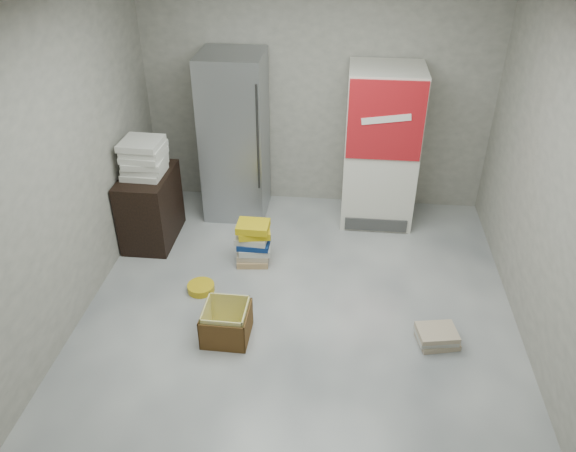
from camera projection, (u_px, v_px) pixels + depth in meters
The scene contains 10 objects.
ground at pixel (296, 334), 5.02m from camera, with size 5.00×5.00×0.00m, color silver.
room_shell at pixel (297, 150), 4.06m from camera, with size 4.04×5.04×2.82m.
steel_fridge at pixel (235, 137), 6.38m from camera, with size 0.70×0.72×1.90m.
coke_cooler at pixel (381, 147), 6.25m from camera, with size 0.80×0.73×1.80m.
wood_shelf at pixel (151, 207), 6.13m from camera, with size 0.50×0.80×0.80m, color black.
supply_box_stack at pixel (144, 158), 5.81m from camera, with size 0.44×0.43×0.39m.
phonebook_stack_main at pixel (253, 243), 5.83m from camera, with size 0.38×0.33×0.48m.
phonebook_stack_side at pixel (437, 336), 4.89m from camera, with size 0.40×0.34×0.15m.
cardboard_box at pixel (226, 324), 4.93m from camera, with size 0.41×0.41×0.33m.
bucket_lid at pixel (201, 288), 5.53m from camera, with size 0.27×0.27×0.07m, color gold.
Camera 1 is at (0.32, -3.71, 3.50)m, focal length 35.00 mm.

